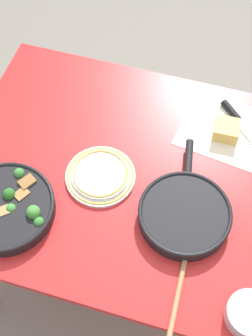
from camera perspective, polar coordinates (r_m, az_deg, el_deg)
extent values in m
plane|color=slate|center=(2.12, 0.00, -10.93)|extent=(14.00, 14.00, 0.00)
cube|color=red|center=(1.46, 0.00, -0.72)|extent=(1.06, 0.85, 0.03)
cylinder|color=#BCBCC1|center=(2.07, -9.75, 5.49)|extent=(0.05, 0.05, 0.72)
cylinder|color=black|center=(1.40, -14.45, -4.78)|extent=(0.29, 0.29, 0.04)
torus|color=black|center=(1.39, -14.63, -4.40)|extent=(0.29, 0.29, 0.01)
cylinder|color=#2C6823|center=(1.45, -12.73, -1.07)|extent=(0.01, 0.01, 0.02)
sphere|color=#387A33|center=(1.43, -12.89, -0.65)|extent=(0.03, 0.03, 0.03)
cylinder|color=#2C6823|center=(1.36, -10.45, -6.84)|extent=(0.01, 0.01, 0.02)
sphere|color=#387A33|center=(1.35, -10.58, -6.50)|extent=(0.03, 0.03, 0.03)
cylinder|color=#357027|center=(1.37, -11.04, -5.79)|extent=(0.01, 0.01, 0.02)
sphere|color=#428438|center=(1.35, -11.22, -5.31)|extent=(0.04, 0.04, 0.04)
cylinder|color=#357027|center=(1.40, -13.69, -5.18)|extent=(0.01, 0.01, 0.02)
sphere|color=#428438|center=(1.38, -13.84, -4.83)|extent=(0.03, 0.03, 0.03)
cylinder|color=#205218|center=(1.42, -13.86, -3.56)|extent=(0.01, 0.01, 0.02)
sphere|color=#286023|center=(1.40, -14.06, -3.11)|extent=(0.04, 0.04, 0.04)
cube|color=olive|center=(1.42, -11.85, -1.95)|extent=(0.05, 0.06, 0.04)
cube|color=#9E703D|center=(1.40, -12.50, -3.37)|extent=(0.05, 0.05, 0.04)
cube|color=#AD7F4C|center=(1.39, -14.71, -5.36)|extent=(0.05, 0.05, 0.03)
cube|color=#AD7F4C|center=(1.42, -12.67, -3.07)|extent=(0.02, 0.03, 0.02)
cylinder|color=black|center=(1.36, 7.13, -5.76)|extent=(0.27, 0.27, 0.04)
torus|color=black|center=(1.34, 7.23, -5.36)|extent=(0.27, 0.27, 0.01)
cylinder|color=black|center=(1.45, 7.66, 1.28)|extent=(0.04, 0.12, 0.02)
cylinder|color=#EAD170|center=(1.36, 7.12, -5.81)|extent=(0.22, 0.22, 0.02)
cylinder|color=#A87A4C|center=(1.29, 6.42, -14.70)|extent=(0.03, 0.34, 0.02)
ellipsoid|color=#A87A4C|center=(1.36, 8.02, -7.12)|extent=(0.04, 0.07, 0.02)
cube|color=silver|center=(1.57, 13.08, 4.24)|extent=(0.37, 0.30, 0.00)
cylinder|color=black|center=(1.60, 12.67, 6.81)|extent=(0.08, 0.08, 0.02)
cube|color=#E0C15B|center=(1.54, 12.15, 4.54)|extent=(0.08, 0.08, 0.05)
cylinder|color=white|center=(1.43, -3.13, -1.01)|extent=(0.21, 0.21, 0.01)
torus|color=gold|center=(1.43, -3.14, -0.89)|extent=(0.21, 0.21, 0.01)
cylinder|color=white|center=(1.42, -3.15, -0.77)|extent=(0.18, 0.18, 0.01)
torus|color=gold|center=(1.42, -3.17, -0.64)|extent=(0.17, 0.17, 0.01)
cylinder|color=#B7B7BC|center=(1.29, 14.77, -16.88)|extent=(0.12, 0.12, 0.05)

